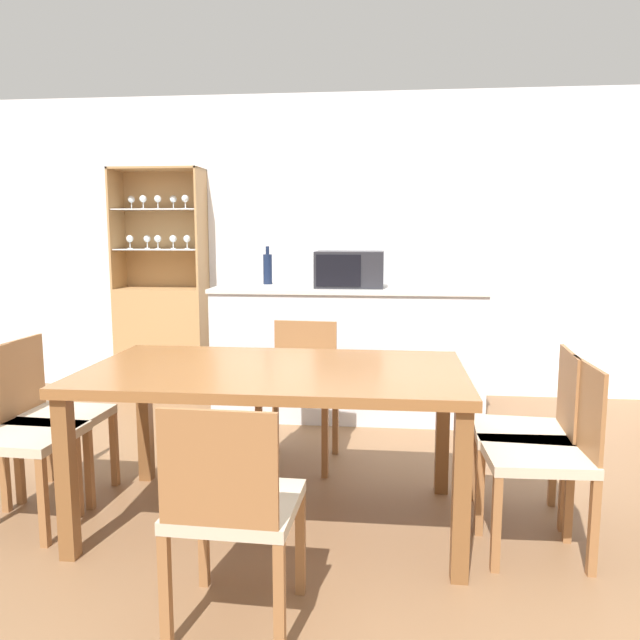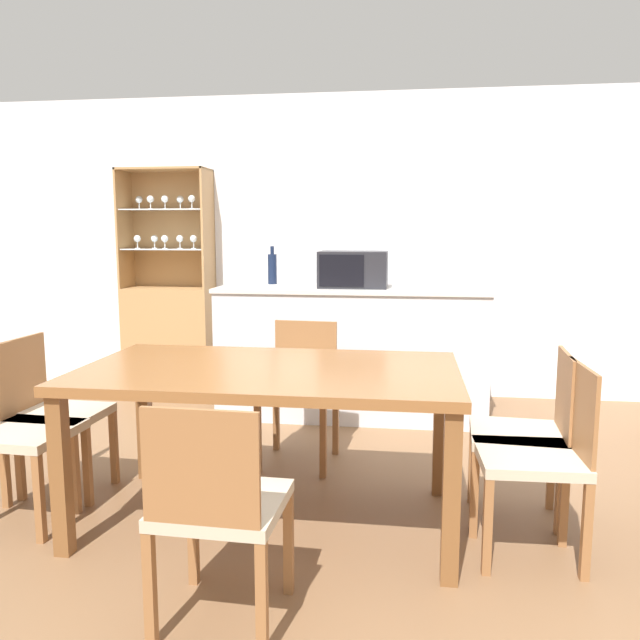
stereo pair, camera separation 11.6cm
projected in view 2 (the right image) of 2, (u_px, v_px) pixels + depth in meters
name	position (u px, v px, depth m)	size (l,w,h in m)	color
ground_plane	(313.00, 531.00, 2.95)	(18.00, 18.00, 0.00)	brown
wall_back	(359.00, 247.00, 5.35)	(6.80, 0.06, 2.55)	silver
kitchen_counter	(352.00, 352.00, 4.74)	(2.02, 0.63, 0.99)	silver
display_cabinet	(170.00, 324.00, 5.48)	(0.77, 0.33, 1.93)	tan
dining_table	(269.00, 384.00, 2.96)	(1.78, 0.99, 0.77)	brown
dining_chair_head_near	(219.00, 507.00, 2.19)	(0.45, 0.45, 0.85)	#C1B299
dining_chair_side_right_far	(526.00, 434.00, 2.97)	(0.46, 0.46, 0.85)	#C1B299
dining_chair_head_far	(300.00, 390.00, 3.80)	(0.46, 0.46, 0.85)	#C1B299
dining_chair_side_left_far	(52.00, 414.00, 3.31)	(0.45, 0.45, 0.85)	#C1B299
dining_chair_side_left_near	(18.00, 431.00, 3.02)	(0.45, 0.45, 0.85)	#C1B299
dining_chair_side_right_near	(539.00, 456.00, 2.68)	(0.44, 0.44, 0.85)	#C1B299
microwave	(353.00, 269.00, 4.65)	(0.50, 0.36, 0.27)	#232328
wine_bottle	(272.00, 268.00, 4.94)	(0.07, 0.07, 0.30)	#141E38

